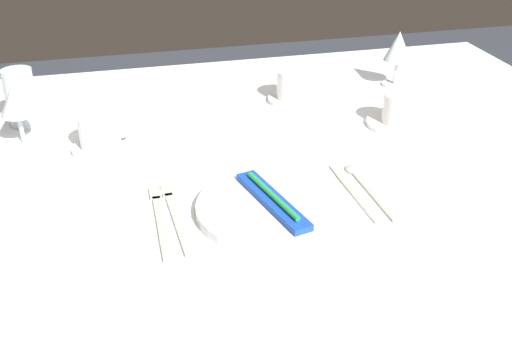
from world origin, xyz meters
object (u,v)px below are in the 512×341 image
object	(u,v)px
coffee_cup_left	(100,131)
dinner_knife	(356,193)
fork_outer	(175,214)
drink_tumbler	(22,101)
coffee_cup_far	(294,84)
toothbrush_package	(273,200)
coffee_cup_right	(401,108)
spoon_soup	(365,184)
fork_inner	(160,218)
dinner_plate	(272,208)
wine_glass_left	(16,103)
wine_glass_centre	(398,49)

from	to	relation	value
coffee_cup_left	dinner_knife	bearing A→B (deg)	-33.51
fork_outer	drink_tumbler	distance (m)	0.54
coffee_cup_far	toothbrush_package	bearing A→B (deg)	-111.15
fork_outer	coffee_cup_right	size ratio (longest dim) A/B	2.26
spoon_soup	coffee_cup_left	world-z (taller)	coffee_cup_left
coffee_cup_right	coffee_cup_far	bearing A→B (deg)	134.14
fork_inner	fork_outer	bearing A→B (deg)	11.79
dinner_plate	spoon_soup	bearing A→B (deg)	14.23
fork_inner	wine_glass_left	bearing A→B (deg)	124.93
fork_outer	spoon_soup	world-z (taller)	spoon_soup
dinner_plate	coffee_cup_left	world-z (taller)	coffee_cup_left
toothbrush_package	spoon_soup	distance (m)	0.20
fork_outer	spoon_soup	xyz separation A→B (m)	(0.36, 0.02, 0.00)
dinner_plate	toothbrush_package	size ratio (longest dim) A/B	1.27
coffee_cup_far	wine_glass_centre	bearing A→B (deg)	7.90
fork_outer	coffee_cup_left	distance (m)	0.31
fork_outer	wine_glass_left	size ratio (longest dim) A/B	1.62
fork_inner	spoon_soup	world-z (taller)	spoon_soup
toothbrush_package	drink_tumbler	size ratio (longest dim) A/B	1.62
fork_outer	spoon_soup	distance (m)	0.36
wine_glass_left	toothbrush_package	bearing A→B (deg)	-40.78
spoon_soup	wine_glass_left	xyz separation A→B (m)	(-0.64, 0.33, 0.09)
dinner_knife	wine_glass_centre	size ratio (longest dim) A/B	1.48
wine_glass_left	coffee_cup_far	bearing A→B (deg)	8.82
toothbrush_package	dinner_knife	distance (m)	0.17
dinner_plate	toothbrush_package	distance (m)	0.02
wine_glass_centre	wine_glass_left	xyz separation A→B (m)	(-0.92, -0.14, -0.00)
toothbrush_package	coffee_cup_right	distance (m)	0.47
spoon_soup	coffee_cup_right	world-z (taller)	coffee_cup_right
dinner_plate	drink_tumbler	size ratio (longest dim) A/B	2.04
spoon_soup	wine_glass_left	bearing A→B (deg)	152.42
dinner_plate	dinner_knife	distance (m)	0.17
coffee_cup_right	wine_glass_centre	xyz separation A→B (m)	(0.10, 0.24, 0.06)
coffee_cup_left	spoon_soup	bearing A→B (deg)	-29.38
fork_inner	coffee_cup_far	xyz separation A→B (m)	(0.38, 0.46, 0.04)
coffee_cup_left	coffee_cup_far	size ratio (longest dim) A/B	1.01
dinner_plate	fork_outer	xyz separation A→B (m)	(-0.17, 0.03, -0.01)
drink_tumbler	coffee_cup_left	bearing A→B (deg)	-46.36
coffee_cup_far	dinner_plate	bearing A→B (deg)	-111.15
coffee_cup_right	wine_glass_centre	world-z (taller)	wine_glass_centre
dinner_knife	coffee_cup_left	world-z (taller)	coffee_cup_left
coffee_cup_left	wine_glass_left	xyz separation A→B (m)	(-0.16, 0.07, 0.05)
dinner_plate	wine_glass_left	world-z (taller)	wine_glass_left
dinner_knife	coffee_cup_left	xyz separation A→B (m)	(-0.45, 0.30, 0.04)
toothbrush_package	coffee_cup_left	distance (m)	0.43
coffee_cup_right	drink_tumbler	world-z (taller)	drink_tumbler
fork_outer	wine_glass_centre	size ratio (longest dim) A/B	1.57
coffee_cup_right	fork_inner	bearing A→B (deg)	-155.45
toothbrush_package	coffee_cup_far	size ratio (longest dim) A/B	1.99
toothbrush_package	coffee_cup_right	bearing A→B (deg)	37.22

